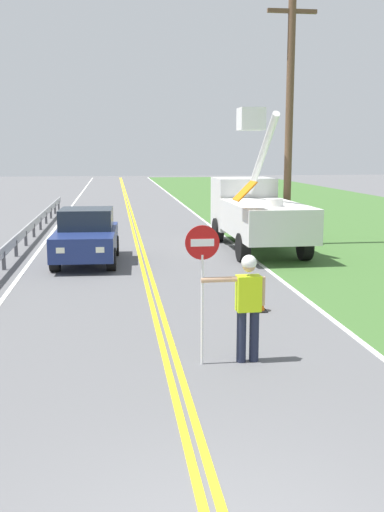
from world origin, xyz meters
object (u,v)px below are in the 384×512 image
object	(u,v)px
flagger_worker	(248,301)
traffic_cone_lead	(257,296)
stop_sign_paddle	(202,263)
utility_pole_near	(289,118)
oncoming_sedan_nearest	(86,237)
utility_bucket_truck	(255,210)

from	to	relation	value
flagger_worker	traffic_cone_lead	world-z (taller)	flagger_worker
stop_sign_paddle	utility_pole_near	world-z (taller)	utility_pole_near
flagger_worker	stop_sign_paddle	bearing A→B (deg)	-178.07
stop_sign_paddle	traffic_cone_lead	bearing A→B (deg)	61.45
flagger_worker	utility_pole_near	bearing A→B (deg)	70.75
stop_sign_paddle	oncoming_sedan_nearest	distance (m)	9.77
traffic_cone_lead	oncoming_sedan_nearest	bearing A→B (deg)	122.17
utility_bucket_truck	oncoming_sedan_nearest	world-z (taller)	utility_bucket_truck
flagger_worker	stop_sign_paddle	distance (m)	1.02
flagger_worker	utility_bucket_truck	xyz separation A→B (m)	(2.88, 11.52, 0.35)
utility_bucket_truck	traffic_cone_lead	distance (m)	8.71
oncoming_sedan_nearest	flagger_worker	bearing A→B (deg)	-72.08
flagger_worker	oncoming_sedan_nearest	bearing A→B (deg)	107.92
flagger_worker	oncoming_sedan_nearest	world-z (taller)	flagger_worker
utility_bucket_truck	utility_pole_near	xyz separation A→B (m)	(1.38, 0.69, 3.28)
utility_bucket_truck	oncoming_sedan_nearest	distance (m)	6.31
traffic_cone_lead	utility_pole_near	bearing A→B (deg)	69.92
flagger_worker	oncoming_sedan_nearest	size ratio (longest dim) A/B	0.44
utility_bucket_truck	traffic_cone_lead	size ratio (longest dim) A/B	9.77
oncoming_sedan_nearest	utility_pole_near	xyz separation A→B (m)	(7.31, 2.77, 3.84)
oncoming_sedan_nearest	traffic_cone_lead	bearing A→B (deg)	-57.83
stop_sign_paddle	utility_bucket_truck	xyz separation A→B (m)	(3.65, 11.55, -0.31)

